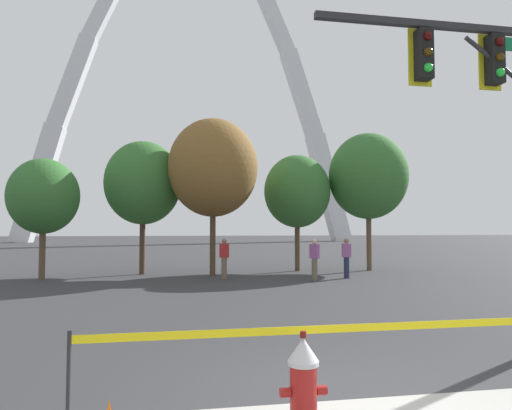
% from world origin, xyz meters
% --- Properties ---
extents(ground_plane, '(240.00, 240.00, 0.00)m').
position_xyz_m(ground_plane, '(0.00, 0.00, 0.00)').
color(ground_plane, '#333335').
extents(fire_hydrant, '(0.46, 0.48, 0.99)m').
position_xyz_m(fire_hydrant, '(-0.72, -0.56, 0.47)').
color(fire_hydrant, '#5E0F0D').
rests_on(fire_hydrant, ground).
extents(caution_tape_barrier, '(5.57, 0.09, 1.03)m').
position_xyz_m(caution_tape_barrier, '(-0.14, -0.34, 0.71)').
color(caution_tape_barrier, '#232326').
rests_on(caution_tape_barrier, ground).
extents(traffic_signal_gantry, '(5.02, 0.44, 6.00)m').
position_xyz_m(traffic_signal_gantry, '(4.00, 2.37, 4.07)').
color(traffic_signal_gantry, '#232326').
rests_on(traffic_signal_gantry, ground).
extents(monument_arch, '(50.36, 2.63, 51.19)m').
position_xyz_m(monument_arch, '(0.00, 63.94, 22.34)').
color(monument_arch, silver).
rests_on(monument_arch, ground).
extents(tree_far_left, '(2.72, 2.72, 4.76)m').
position_xyz_m(tree_far_left, '(-7.18, 14.16, 3.25)').
color(tree_far_left, brown).
rests_on(tree_far_left, ground).
extents(tree_left_mid, '(3.32, 3.32, 5.80)m').
position_xyz_m(tree_left_mid, '(-3.44, 15.37, 3.97)').
color(tree_left_mid, '#473323').
rests_on(tree_left_mid, ground).
extents(tree_center_left, '(3.81, 3.81, 6.66)m').
position_xyz_m(tree_center_left, '(-0.47, 14.27, 4.56)').
color(tree_center_left, brown).
rests_on(tree_center_left, ground).
extents(tree_center_right, '(3.11, 3.11, 5.45)m').
position_xyz_m(tree_center_right, '(3.61, 15.71, 3.72)').
color(tree_center_right, brown).
rests_on(tree_center_right, ground).
extents(tree_right_mid, '(3.74, 3.74, 6.55)m').
position_xyz_m(tree_right_mid, '(7.04, 15.40, 4.48)').
color(tree_right_mid, brown).
rests_on(tree_right_mid, ground).
extents(pedestrian_walking_left, '(0.36, 0.25, 1.59)m').
position_xyz_m(pedestrian_walking_left, '(4.72, 12.33, 0.82)').
color(pedestrian_walking_left, '#232847').
rests_on(pedestrian_walking_left, ground).
extents(pedestrian_standing_center, '(0.39, 0.32, 1.59)m').
position_xyz_m(pedestrian_standing_center, '(-0.11, 12.92, 0.82)').
color(pedestrian_standing_center, brown).
rests_on(pedestrian_standing_center, ground).
extents(pedestrian_walking_right, '(0.37, 0.39, 1.59)m').
position_xyz_m(pedestrian_walking_right, '(3.24, 11.84, 0.82)').
color(pedestrian_walking_right, brown).
rests_on(pedestrian_walking_right, ground).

